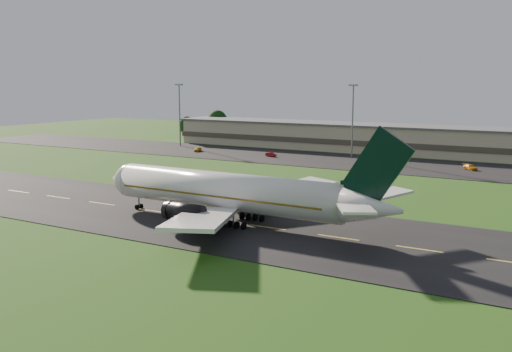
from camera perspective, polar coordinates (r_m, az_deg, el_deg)
The scene contains 12 objects.
ground at distance 95.72m, azimuth -10.49°, elevation -3.47°, with size 360.00×360.00×0.00m, color #234B12.
taxiway at distance 95.71m, azimuth -10.49°, elevation -3.44°, with size 220.00×30.00×0.10m, color black.
apron at distance 156.67m, azimuth 6.78°, elevation 1.64°, with size 260.00×30.00×0.10m, color black.
airliner at distance 85.59m, azimuth -2.56°, elevation -1.66°, with size 51.25×42.18×15.57m.
terminal at distance 176.50m, azimuth 11.83°, elevation 3.67°, with size 145.00×16.00×8.40m.
light_mast_west at distance 190.35m, azimuth -7.66°, elevation 6.83°, with size 2.40×1.20×20.35m.
light_mast_centre at distance 161.06m, azimuth 9.65°, elevation 6.32°, with size 2.40×1.20×20.35m.
tree_line at distance 179.08m, azimuth 21.45°, elevation 3.64°, with size 196.20×9.46×10.75m.
service_vehicle_a at distance 174.31m, azimuth -5.83°, elevation 2.67°, with size 1.50×3.72×1.27m, color orange.
service_vehicle_b at distance 161.71m, azimuth 1.49°, elevation 2.17°, with size 1.24×3.56×1.17m, color #9C0A13.
service_vehicle_c at distance 151.37m, azimuth 11.13°, elevation 1.50°, with size 1.93×4.19×1.16m, color white.
service_vehicle_d at distance 146.67m, azimuth 20.64°, elevation 0.83°, with size 1.72×4.23×1.23m, color orange.
Camera 1 is at (60.80, -70.85, 21.11)m, focal length 40.00 mm.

